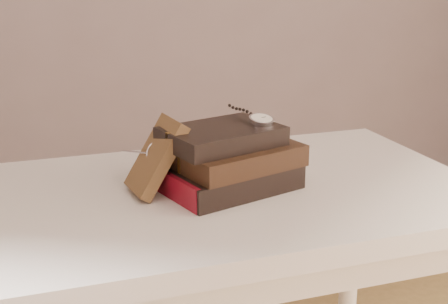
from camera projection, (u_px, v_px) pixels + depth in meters
name	position (u px, v px, depth m)	size (l,w,h in m)	color
table	(224.00, 230.00, 1.21)	(1.00, 0.60, 0.75)	silver
book_stack	(230.00, 160.00, 1.16)	(0.29, 0.23, 0.12)	black
journal	(156.00, 157.00, 1.14)	(0.02, 0.10, 0.16)	#452F1A
pocket_watch	(260.00, 119.00, 1.17)	(0.06, 0.16, 0.02)	silver
eyeglasses	(168.00, 151.00, 1.18)	(0.13, 0.14, 0.05)	silver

